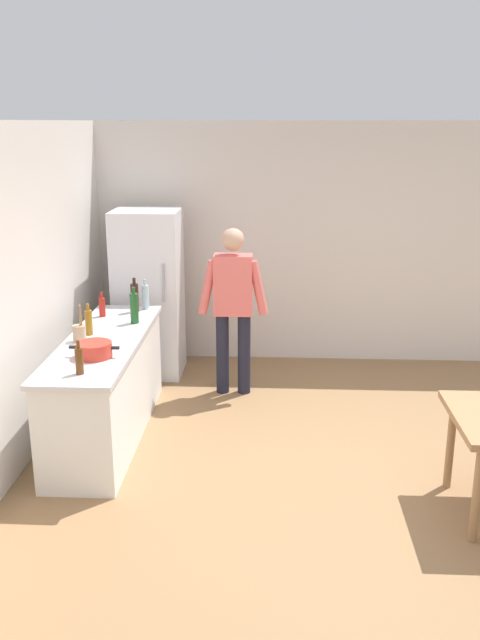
{
  "coord_description": "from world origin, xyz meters",
  "views": [
    {
      "loc": [
        -0.55,
        -4.64,
        2.69
      ],
      "look_at": [
        -0.84,
        1.04,
        1.01
      ],
      "focal_mm": 37.97,
      "sensor_mm": 36.0,
      "label": 1
    }
  ],
  "objects_px": {
    "bottle_oil_amber": "(89,322)",
    "bottle_water_clear": "(145,297)",
    "bottle_sauce_red": "(102,307)",
    "refrigerator": "(149,293)",
    "cooking_pot": "(94,350)",
    "bottle_wine_dark": "(135,297)",
    "utensil_jar": "(79,332)",
    "bottle_beer_brown": "(79,360)",
    "person": "(233,301)",
    "bottle_wine_green": "(134,308)"
  },
  "relations": [
    {
      "from": "bottle_beer_brown",
      "to": "bottle_wine_green",
      "type": "relative_size",
      "value": 0.76
    },
    {
      "from": "refrigerator",
      "to": "bottle_wine_green",
      "type": "xyz_separation_m",
      "value": [
        0.07,
        -1.12,
        0.15
      ]
    },
    {
      "from": "bottle_water_clear",
      "to": "bottle_wine_dark",
      "type": "bearing_deg",
      "value": -125.27
    },
    {
      "from": "bottle_beer_brown",
      "to": "bottle_wine_green",
      "type": "distance_m",
      "value": 1.33
    },
    {
      "from": "refrigerator",
      "to": "bottle_water_clear",
      "type": "distance_m",
      "value": 0.64
    },
    {
      "from": "bottle_beer_brown",
      "to": "bottle_water_clear",
      "type": "relative_size",
      "value": 0.87
    },
    {
      "from": "utensil_jar",
      "to": "person",
      "type": "bearing_deg",
      "value": 42.33
    },
    {
      "from": "bottle_beer_brown",
      "to": "bottle_wine_dark",
      "type": "xyz_separation_m",
      "value": [
        0.07,
        1.7,
        0.04
      ]
    },
    {
      "from": "bottle_beer_brown",
      "to": "bottle_water_clear",
      "type": "xyz_separation_m",
      "value": [
        0.15,
        1.82,
        0.02
      ]
    },
    {
      "from": "person",
      "to": "utensil_jar",
      "type": "relative_size",
      "value": 5.31
    },
    {
      "from": "cooking_pot",
      "to": "refrigerator",
      "type": "bearing_deg",
      "value": 88.48
    },
    {
      "from": "bottle_beer_brown",
      "to": "bottle_oil_amber",
      "type": "bearing_deg",
      "value": 100.97
    },
    {
      "from": "cooking_pot",
      "to": "bottle_sauce_red",
      "type": "bearing_deg",
      "value": 100.98
    },
    {
      "from": "person",
      "to": "bottle_water_clear",
      "type": "relative_size",
      "value": 5.67
    },
    {
      "from": "utensil_jar",
      "to": "bottle_water_clear",
      "type": "distance_m",
      "value": 1.12
    },
    {
      "from": "cooking_pot",
      "to": "bottle_wine_dark",
      "type": "xyz_separation_m",
      "value": [
        0.06,
        1.33,
        0.09
      ]
    },
    {
      "from": "cooking_pot",
      "to": "utensil_jar",
      "type": "xyz_separation_m",
      "value": [
        -0.23,
        0.39,
        0.02
      ]
    },
    {
      "from": "bottle_sauce_red",
      "to": "bottle_water_clear",
      "type": "xyz_separation_m",
      "value": [
        0.36,
        0.29,
        0.03
      ]
    },
    {
      "from": "person",
      "to": "bottle_oil_amber",
      "type": "distance_m",
      "value": 1.52
    },
    {
      "from": "person",
      "to": "bottle_wine_dark",
      "type": "bearing_deg",
      "value": -169.1
    },
    {
      "from": "bottle_oil_amber",
      "to": "bottle_sauce_red",
      "type": "height_order",
      "value": "bottle_oil_amber"
    },
    {
      "from": "bottle_wine_green",
      "to": "utensil_jar",
      "type": "bearing_deg",
      "value": -122.43
    },
    {
      "from": "utensil_jar",
      "to": "bottle_water_clear",
      "type": "height_order",
      "value": "utensil_jar"
    },
    {
      "from": "bottle_oil_amber",
      "to": "bottle_sauce_red",
      "type": "distance_m",
      "value": 0.58
    },
    {
      "from": "refrigerator",
      "to": "bottle_wine_dark",
      "type": "height_order",
      "value": "refrigerator"
    },
    {
      "from": "cooking_pot",
      "to": "bottle_wine_green",
      "type": "height_order",
      "value": "bottle_wine_green"
    },
    {
      "from": "cooking_pot",
      "to": "bottle_sauce_red",
      "type": "distance_m",
      "value": 1.18
    },
    {
      "from": "bottle_wine_green",
      "to": "refrigerator",
      "type": "bearing_deg",
      "value": 93.79
    },
    {
      "from": "refrigerator",
      "to": "cooking_pot",
      "type": "relative_size",
      "value": 4.5
    },
    {
      "from": "refrigerator",
      "to": "bottle_wine_green",
      "type": "bearing_deg",
      "value": -86.21
    },
    {
      "from": "utensil_jar",
      "to": "bottle_beer_brown",
      "type": "xyz_separation_m",
      "value": [
        0.22,
        -0.76,
        0.03
      ]
    },
    {
      "from": "bottle_sauce_red",
      "to": "bottle_wine_dark",
      "type": "distance_m",
      "value": 0.33
    },
    {
      "from": "refrigerator",
      "to": "bottle_water_clear",
      "type": "bearing_deg",
      "value": -82.3
    },
    {
      "from": "refrigerator",
      "to": "bottle_beer_brown",
      "type": "xyz_separation_m",
      "value": [
        -0.07,
        -2.44,
        0.11
      ]
    },
    {
      "from": "bottle_wine_dark",
      "to": "bottle_water_clear",
      "type": "xyz_separation_m",
      "value": [
        0.08,
        0.12,
        -0.02
      ]
    },
    {
      "from": "bottle_oil_amber",
      "to": "bottle_sauce_red",
      "type": "bearing_deg",
      "value": 92.84
    },
    {
      "from": "cooking_pot",
      "to": "bottle_oil_amber",
      "type": "distance_m",
      "value": 0.61
    },
    {
      "from": "utensil_jar",
      "to": "bottle_wine_dark",
      "type": "relative_size",
      "value": 0.94
    },
    {
      "from": "refrigerator",
      "to": "bottle_wine_dark",
      "type": "relative_size",
      "value": 5.29
    },
    {
      "from": "bottle_sauce_red",
      "to": "bottle_wine_green",
      "type": "distance_m",
      "value": 0.41
    },
    {
      "from": "bottle_oil_amber",
      "to": "bottle_water_clear",
      "type": "height_order",
      "value": "bottle_water_clear"
    },
    {
      "from": "cooking_pot",
      "to": "bottle_sauce_red",
      "type": "xyz_separation_m",
      "value": [
        -0.22,
        1.16,
        0.04
      ]
    },
    {
      "from": "utensil_jar",
      "to": "bottle_beer_brown",
      "type": "height_order",
      "value": "utensil_jar"
    },
    {
      "from": "person",
      "to": "bottle_beer_brown",
      "type": "xyz_separation_m",
      "value": [
        -1.02,
        -1.88,
        0.03
      ]
    },
    {
      "from": "bottle_wine_green",
      "to": "bottle_wine_dark",
      "type": "relative_size",
      "value": 1.0
    },
    {
      "from": "refrigerator",
      "to": "utensil_jar",
      "type": "xyz_separation_m",
      "value": [
        -0.28,
        -1.68,
        0.08
      ]
    },
    {
      "from": "utensil_jar",
      "to": "bottle_wine_dark",
      "type": "bearing_deg",
      "value": 73.19
    },
    {
      "from": "bottle_sauce_red",
      "to": "bottle_wine_dark",
      "type": "xyz_separation_m",
      "value": [
        0.28,
        0.17,
        0.05
      ]
    },
    {
      "from": "bottle_wine_green",
      "to": "bottle_sauce_red",
      "type": "bearing_deg",
      "value": 149.73
    },
    {
      "from": "bottle_wine_dark",
      "to": "bottle_water_clear",
      "type": "bearing_deg",
      "value": 54.73
    }
  ]
}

